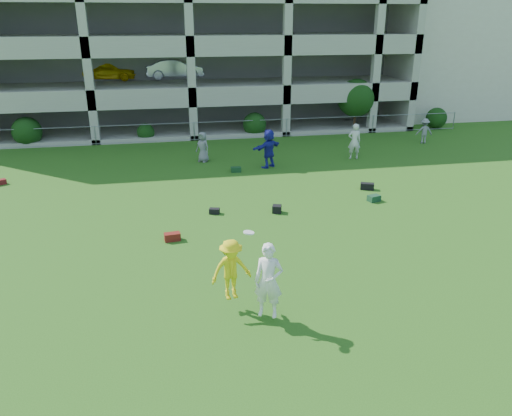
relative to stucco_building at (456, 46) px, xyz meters
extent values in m
plane|color=#235114|center=(-23.00, -28.00, -5.00)|extent=(100.00, 100.00, 0.00)
cube|color=beige|center=(0.00, 0.00, 0.00)|extent=(16.00, 14.00, 10.00)
imported|color=gray|center=(-22.92, -13.98, -4.19)|extent=(0.93, 0.92, 1.63)
imported|color=#212298|center=(-19.67, -15.69, -4.00)|extent=(1.87, 1.52, 2.00)
imported|color=silver|center=(-14.69, -14.94, -4.02)|extent=(0.76, 0.54, 1.95)
imported|color=gray|center=(-9.10, -12.38, -4.23)|extent=(1.09, 0.76, 1.54)
cube|color=#53160E|center=(-24.95, -23.98, -4.86)|extent=(0.58, 0.36, 0.28)
cube|color=black|center=(-23.20, -21.72, -4.89)|extent=(0.45, 0.35, 0.22)
cube|color=#143821|center=(-16.36, -21.58, -4.87)|extent=(0.58, 0.48, 0.26)
cube|color=black|center=(-20.73, -22.08, -4.85)|extent=(0.44, 0.44, 0.30)
cube|color=black|center=(-16.03, -20.08, -4.85)|extent=(0.67, 0.51, 0.30)
cube|color=#590F18|center=(-32.61, -16.10, -4.88)|extent=(0.53, 0.47, 0.24)
cube|color=#153A20|center=(-21.47, -16.22, -4.88)|extent=(0.51, 0.32, 0.25)
imported|color=yellow|center=(-23.55, -28.77, -3.80)|extent=(1.18, 0.82, 1.68)
imported|color=white|center=(-22.70, -29.46, -3.84)|extent=(0.85, 0.71, 2.00)
cylinder|color=white|center=(-23.18, -29.35, -2.52)|extent=(0.27, 0.27, 0.07)
cube|color=#9E998C|center=(-23.00, 4.75, 1.00)|extent=(30.00, 0.50, 12.00)
cube|color=#9E998C|center=(-8.25, -2.00, 1.00)|extent=(0.50, 14.00, 12.00)
cube|color=#9E998C|center=(-23.00, -2.00, -4.85)|extent=(30.00, 14.00, 0.30)
cube|color=#9E998C|center=(-23.00, -2.00, -1.85)|extent=(30.00, 14.00, 0.30)
cube|color=#9E998C|center=(-23.00, -2.00, 1.15)|extent=(30.00, 14.00, 0.30)
cube|color=#9E998C|center=(-23.00, -8.85, -2.45)|extent=(30.00, 0.30, 0.90)
cube|color=#9E998C|center=(-23.00, -8.85, 0.55)|extent=(30.00, 0.30, 0.90)
cube|color=#9E998C|center=(-29.00, -8.75, 1.00)|extent=(0.50, 0.50, 12.00)
cube|color=#9E998C|center=(-23.00, -8.75, 1.00)|extent=(0.50, 0.50, 12.00)
cube|color=#9E998C|center=(-17.00, -8.75, 1.00)|extent=(0.50, 0.50, 12.00)
cube|color=#9E998C|center=(-11.00, -8.75, 1.00)|extent=(0.50, 0.50, 12.00)
cube|color=#605E59|center=(-23.00, 0.00, 1.00)|extent=(29.00, 9.00, 11.60)
imported|color=yellow|center=(-28.33, -4.00, -1.04)|extent=(4.06, 2.11, 1.32)
imported|color=silver|center=(-23.84, -4.00, -1.04)|extent=(4.12, 1.78, 1.32)
cylinder|color=gray|center=(-29.00, -9.00, -4.40)|extent=(0.06, 0.06, 1.20)
cylinder|color=gray|center=(-23.00, -9.00, -4.40)|extent=(0.06, 0.06, 1.20)
cylinder|color=gray|center=(-17.00, -9.00, -4.40)|extent=(0.06, 0.06, 1.20)
cylinder|color=gray|center=(-11.00, -9.00, -4.40)|extent=(0.06, 0.06, 1.20)
cylinder|color=gray|center=(-5.00, -9.00, -4.40)|extent=(0.06, 0.06, 1.20)
cylinder|color=gray|center=(-23.00, -9.00, -3.85)|extent=(36.00, 0.04, 0.04)
cylinder|color=gray|center=(-23.00, -9.00, -4.92)|extent=(36.00, 0.04, 0.04)
sphere|color=#163D11|center=(-33.00, -8.40, -4.12)|extent=(1.76, 1.76, 1.76)
sphere|color=#163D11|center=(-26.00, -8.40, -4.45)|extent=(1.10, 1.10, 1.10)
sphere|color=#163D11|center=(-19.00, -8.40, -4.23)|extent=(1.54, 1.54, 1.54)
cylinder|color=#382314|center=(-12.00, -8.20, -4.02)|extent=(0.16, 0.16, 1.96)
sphere|color=#163D11|center=(-12.00, -8.20, -2.76)|extent=(2.52, 2.52, 2.52)
sphere|color=#163D11|center=(-6.00, -8.40, -4.29)|extent=(1.43, 1.43, 1.43)
camera|label=1|loc=(-25.13, -40.21, 2.36)|focal=35.00mm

